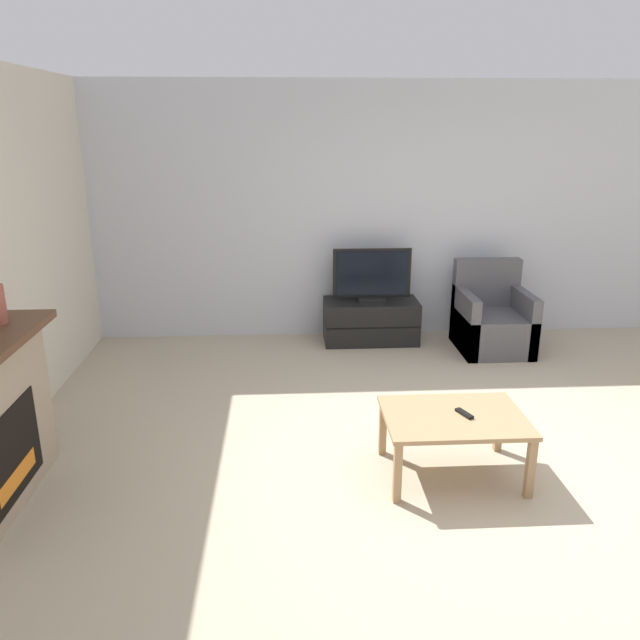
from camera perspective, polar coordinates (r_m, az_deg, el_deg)
The scene contains 7 objects.
ground_plane at distance 4.59m, azimuth 13.56°, elevation -12.60°, with size 24.00×24.00×0.00m, color tan.
wall_back at distance 6.85m, azimuth 7.51°, elevation 9.74°, with size 12.00×0.06×2.70m.
tv_stand at distance 6.74m, azimuth 4.65°, elevation -0.09°, with size 1.00×0.49×0.46m.
tv at distance 6.61m, azimuth 4.76°, elevation 3.97°, with size 0.82×0.18×0.56m.
armchair at distance 6.72m, azimuth 15.42°, elevation -0.15°, with size 0.70×0.76×0.90m.
coffee_table at distance 4.26m, azimuth 12.13°, elevation -9.15°, with size 0.92×0.67×0.44m.
remote at distance 4.24m, azimuth 13.05°, elevation -8.33°, with size 0.09×0.15×0.02m.
Camera 1 is at (-1.27, -3.78, 2.27)m, focal length 35.00 mm.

